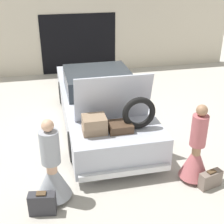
% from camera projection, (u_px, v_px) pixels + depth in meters
% --- Properties ---
extents(ground_plane, '(40.00, 40.00, 0.00)m').
position_uv_depth(ground_plane, '(101.00, 123.00, 8.33)').
color(ground_plane, '#ADA89E').
extents(garage_wall_back, '(12.00, 0.14, 2.80)m').
position_uv_depth(garage_wall_back, '(78.00, 36.00, 11.62)').
color(garage_wall_back, beige).
rests_on(garage_wall_back, ground_plane).
extents(car, '(1.94, 5.18, 1.89)m').
position_uv_depth(car, '(100.00, 102.00, 8.06)').
color(car, '#B2B7C6').
rests_on(car, ground_plane).
extents(person_left, '(0.64, 0.64, 1.60)m').
position_uv_depth(person_left, '(52.00, 172.00, 5.47)').
color(person_left, tan).
rests_on(person_left, ground_plane).
extents(person_right, '(0.57, 0.57, 1.61)m').
position_uv_depth(person_right, '(196.00, 154.00, 5.96)').
color(person_right, '#997051').
rests_on(person_right, ground_plane).
extents(suitcase_beside_left_person, '(0.48, 0.26, 0.44)m').
position_uv_depth(suitcase_beside_left_person, '(42.00, 204.00, 5.28)').
color(suitcase_beside_left_person, '#2D2D33').
rests_on(suitcase_beside_left_person, ground_plane).
extents(suitcase_beside_right_person, '(0.49, 0.28, 0.36)m').
position_uv_depth(suitcase_beside_right_person, '(210.00, 179.00, 5.93)').
color(suitcase_beside_right_person, '#75665B').
rests_on(suitcase_beside_right_person, ground_plane).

